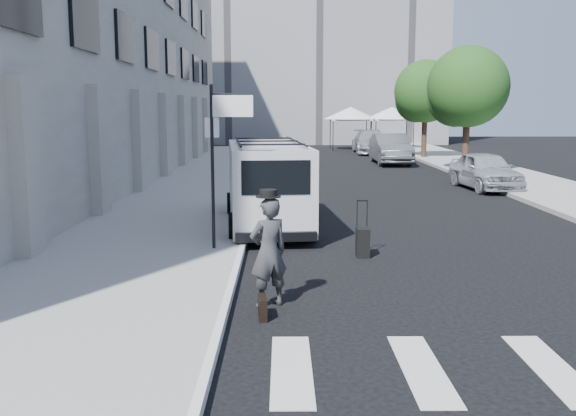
{
  "coord_description": "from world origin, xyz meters",
  "views": [
    {
      "loc": [
        -1.11,
        -10.45,
        3.18
      ],
      "look_at": [
        -1.0,
        1.46,
        1.3
      ],
      "focal_mm": 40.0,
      "sensor_mm": 36.0,
      "label": 1
    }
  ],
  "objects_px": {
    "parked_car_c": "(371,142)",
    "suitcase": "(363,242)",
    "businessman": "(269,252)",
    "parked_car_b": "(391,149)",
    "briefcase": "(263,307)",
    "parked_car_a": "(485,170)",
    "cargo_van": "(267,184)"
  },
  "relations": [
    {
      "from": "parked_car_c",
      "to": "suitcase",
      "type": "bearing_deg",
      "value": -96.94
    },
    {
      "from": "businessman",
      "to": "parked_car_b",
      "type": "height_order",
      "value": "businessman"
    },
    {
      "from": "briefcase",
      "to": "parked_car_a",
      "type": "distance_m",
      "value": 17.51
    },
    {
      "from": "cargo_van",
      "to": "parked_car_b",
      "type": "height_order",
      "value": "cargo_van"
    },
    {
      "from": "cargo_van",
      "to": "parked_car_a",
      "type": "bearing_deg",
      "value": 38.14
    },
    {
      "from": "suitcase",
      "to": "parked_car_a",
      "type": "xyz_separation_m",
      "value": [
        6.19,
        11.37,
        0.42
      ]
    },
    {
      "from": "businessman",
      "to": "briefcase",
      "type": "height_order",
      "value": "businessman"
    },
    {
      "from": "cargo_van",
      "to": "parked_car_b",
      "type": "bearing_deg",
      "value": 65.82
    },
    {
      "from": "suitcase",
      "to": "parked_car_a",
      "type": "relative_size",
      "value": 0.28
    },
    {
      "from": "parked_car_a",
      "to": "parked_car_c",
      "type": "bearing_deg",
      "value": 90.43
    },
    {
      "from": "businessman",
      "to": "parked_car_b",
      "type": "relative_size",
      "value": 0.34
    },
    {
      "from": "businessman",
      "to": "suitcase",
      "type": "relative_size",
      "value": 1.48
    },
    {
      "from": "parked_car_c",
      "to": "cargo_van",
      "type": "bearing_deg",
      "value": -102.2
    },
    {
      "from": "briefcase",
      "to": "parked_car_b",
      "type": "relative_size",
      "value": 0.09
    },
    {
      "from": "suitcase",
      "to": "cargo_van",
      "type": "xyz_separation_m",
      "value": [
        -2.13,
        3.45,
        0.83
      ]
    },
    {
      "from": "parked_car_b",
      "to": "businessman",
      "type": "bearing_deg",
      "value": -103.7
    },
    {
      "from": "suitcase",
      "to": "cargo_van",
      "type": "distance_m",
      "value": 4.14
    },
    {
      "from": "suitcase",
      "to": "parked_car_a",
      "type": "height_order",
      "value": "parked_car_a"
    },
    {
      "from": "businessman",
      "to": "briefcase",
      "type": "distance_m",
      "value": 0.95
    },
    {
      "from": "parked_car_a",
      "to": "parked_car_b",
      "type": "bearing_deg",
      "value": 94.23
    },
    {
      "from": "cargo_van",
      "to": "parked_car_a",
      "type": "relative_size",
      "value": 1.39
    },
    {
      "from": "businessman",
      "to": "cargo_van",
      "type": "distance_m",
      "value": 6.92
    },
    {
      "from": "cargo_van",
      "to": "parked_car_a",
      "type": "distance_m",
      "value": 11.49
    },
    {
      "from": "parked_car_b",
      "to": "parked_car_c",
      "type": "relative_size",
      "value": 0.93
    },
    {
      "from": "briefcase",
      "to": "parked_car_b",
      "type": "xyz_separation_m",
      "value": [
        6.41,
        26.77,
        0.68
      ]
    },
    {
      "from": "parked_car_a",
      "to": "parked_car_c",
      "type": "height_order",
      "value": "parked_car_c"
    },
    {
      "from": "briefcase",
      "to": "suitcase",
      "type": "distance_m",
      "value": 4.55
    },
    {
      "from": "cargo_van",
      "to": "parked_car_a",
      "type": "xyz_separation_m",
      "value": [
        8.32,
        7.92,
        -0.42
      ]
    },
    {
      "from": "suitcase",
      "to": "parked_car_c",
      "type": "bearing_deg",
      "value": 82.18
    },
    {
      "from": "businessman",
      "to": "parked_car_c",
      "type": "relative_size",
      "value": 0.32
    },
    {
      "from": "briefcase",
      "to": "cargo_van",
      "type": "bearing_deg",
      "value": 85.57
    },
    {
      "from": "parked_car_a",
      "to": "parked_car_b",
      "type": "distance_m",
      "value": 11.46
    }
  ]
}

